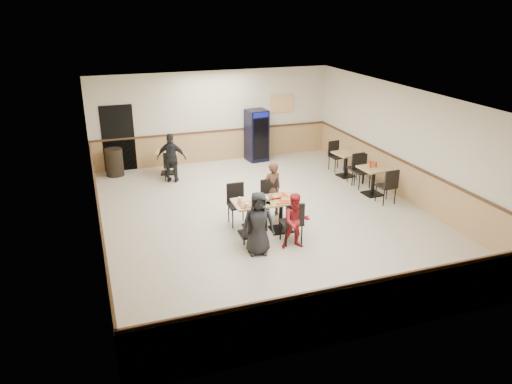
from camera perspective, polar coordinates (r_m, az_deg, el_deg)
name	(u,v)px	position (r m, az deg, el deg)	size (l,w,h in m)	color
ground	(267,217)	(12.53, 1.22, -2.90)	(10.00, 10.00, 0.00)	beige
room_shell	(292,160)	(15.17, 4.17, 3.72)	(10.00, 10.00, 10.00)	silver
main_table	(266,211)	(11.52, 1.12, -2.21)	(1.52, 0.78, 0.81)	black
main_chairs	(263,213)	(11.52, 0.86, -2.36)	(1.37, 1.79, 1.02)	black
diner_woman_left	(258,223)	(10.52, 0.26, -3.61)	(0.68, 0.44, 1.40)	black
diner_woman_right	(296,221)	(10.83, 4.60, -3.33)	(0.61, 0.48, 1.26)	maroon
diner_man_opposite	(272,189)	(12.41, 1.85, 0.34)	(0.51, 0.33, 1.40)	#513023
lone_diner	(172,158)	(14.94, -9.62, 3.84)	(0.87, 0.36, 1.48)	black
tabletop_clutter	(267,201)	(11.35, 1.27, -0.99)	(1.33, 0.66, 0.12)	red
side_table_near	(374,177)	(14.17, 13.28, 1.70)	(0.78, 0.78, 0.79)	black
side_table_near_chair_south	(386,185)	(13.69, 14.66, 0.76)	(0.46, 0.46, 1.00)	black
side_table_near_chair_north	(362,171)	(14.68, 11.99, 2.39)	(0.46, 0.46, 1.00)	black
side_table_far	(346,161)	(15.52, 10.28, 3.54)	(0.79, 0.79, 0.75)	black
side_table_far_chair_south	(356,167)	(15.04, 11.38, 2.79)	(0.44, 0.44, 0.95)	black
side_table_far_chair_north	(337,156)	(16.03, 9.23, 4.08)	(0.44, 0.44, 0.95)	black
condiment_caddy	(373,164)	(14.09, 13.19, 3.10)	(0.23, 0.06, 0.20)	red
back_table	(167,159)	(15.78, -10.09, 3.77)	(0.82, 0.82, 0.72)	black
back_table_chair_lone	(171,165)	(15.25, -9.72, 3.08)	(0.42, 0.42, 0.91)	black
pepsi_cooler	(257,135)	(16.77, 0.08, 6.49)	(0.72, 0.72, 1.72)	black
trash_bin	(114,162)	(15.98, -15.88, 3.29)	(0.54, 0.54, 0.85)	black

